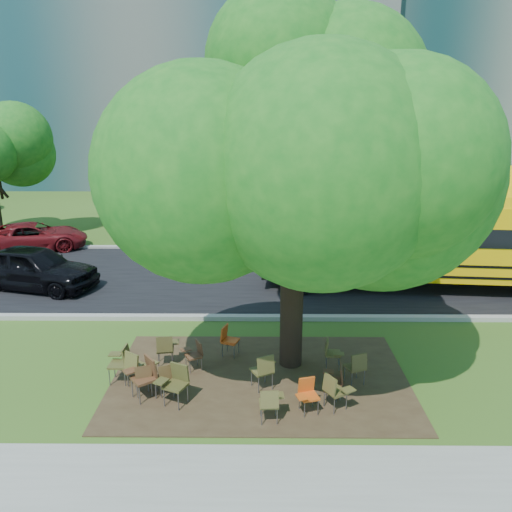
{
  "coord_description": "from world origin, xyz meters",
  "views": [
    {
      "loc": [
        0.99,
        -11.11,
        6.18
      ],
      "look_at": [
        0.87,
        3.36,
        1.93
      ],
      "focal_mm": 35.0,
      "sensor_mm": 36.0,
      "label": 1
    }
  ],
  "objects_px": {
    "chair_14": "(145,374)",
    "chair_15": "(166,347)",
    "chair_3": "(176,380)",
    "chair_8": "(121,360)",
    "chair_0": "(144,376)",
    "chair_9": "(195,352)",
    "school_bus": "(467,239)",
    "chair_13": "(357,365)",
    "chair_1": "(137,366)",
    "chair_4": "(270,402)",
    "main_tree": "(295,131)",
    "chair_6": "(336,378)",
    "chair_5": "(307,392)",
    "chair_11": "(264,368)",
    "chair_7": "(335,389)",
    "chair_10": "(228,338)",
    "chair_12": "(331,351)",
    "bg_car_red": "(34,237)",
    "chair_2": "(166,375)",
    "black_car": "(34,268)"
  },
  "relations": [
    {
      "from": "chair_8",
      "to": "chair_10",
      "type": "xyz_separation_m",
      "value": [
        2.42,
        1.32,
        -0.06
      ]
    },
    {
      "from": "chair_0",
      "to": "chair_4",
      "type": "relative_size",
      "value": 0.99
    },
    {
      "from": "main_tree",
      "to": "school_bus",
      "type": "height_order",
      "value": "main_tree"
    },
    {
      "from": "chair_8",
      "to": "chair_13",
      "type": "distance_m",
      "value": 5.49
    },
    {
      "from": "chair_14",
      "to": "chair_15",
      "type": "xyz_separation_m",
      "value": [
        0.2,
        1.44,
        -0.08
      ]
    },
    {
      "from": "chair_6",
      "to": "chair_11",
      "type": "bearing_deg",
      "value": 88.34
    },
    {
      "from": "chair_6",
      "to": "chair_14",
      "type": "height_order",
      "value": "chair_14"
    },
    {
      "from": "chair_7",
      "to": "chair_13",
      "type": "distance_m",
      "value": 1.25
    },
    {
      "from": "chair_0",
      "to": "chair_1",
      "type": "bearing_deg",
      "value": 109.23
    },
    {
      "from": "chair_0",
      "to": "chair_9",
      "type": "height_order",
      "value": "chair_0"
    },
    {
      "from": "chair_3",
      "to": "chair_4",
      "type": "distance_m",
      "value": 2.14
    },
    {
      "from": "chair_1",
      "to": "bg_car_red",
      "type": "bearing_deg",
      "value": 158.52
    },
    {
      "from": "chair_14",
      "to": "chair_1",
      "type": "bearing_deg",
      "value": -4.4
    },
    {
      "from": "chair_9",
      "to": "chair_12",
      "type": "height_order",
      "value": "chair_12"
    },
    {
      "from": "main_tree",
      "to": "chair_8",
      "type": "bearing_deg",
      "value": -167.4
    },
    {
      "from": "chair_0",
      "to": "chair_8",
      "type": "bearing_deg",
      "value": 122.2
    },
    {
      "from": "chair_9",
      "to": "chair_10",
      "type": "height_order",
      "value": "chair_10"
    },
    {
      "from": "chair_15",
      "to": "chair_3",
      "type": "bearing_deg",
      "value": -80.76
    },
    {
      "from": "chair_6",
      "to": "chair_13",
      "type": "distance_m",
      "value": 0.76
    },
    {
      "from": "chair_15",
      "to": "chair_8",
      "type": "bearing_deg",
      "value": -146.74
    },
    {
      "from": "black_car",
      "to": "chair_9",
      "type": "bearing_deg",
      "value": -117.37
    },
    {
      "from": "chair_0",
      "to": "chair_1",
      "type": "distance_m",
      "value": 0.39
    },
    {
      "from": "chair_7",
      "to": "chair_8",
      "type": "relative_size",
      "value": 0.91
    },
    {
      "from": "bg_car_red",
      "to": "chair_12",
      "type": "bearing_deg",
      "value": -150.73
    },
    {
      "from": "chair_10",
      "to": "chair_12",
      "type": "height_order",
      "value": "chair_10"
    },
    {
      "from": "main_tree",
      "to": "school_bus",
      "type": "bearing_deg",
      "value": 41.26
    },
    {
      "from": "chair_2",
      "to": "chair_6",
      "type": "bearing_deg",
      "value": -30.48
    },
    {
      "from": "chair_2",
      "to": "chair_7",
      "type": "distance_m",
      "value": 3.72
    },
    {
      "from": "chair_0",
      "to": "chair_6",
      "type": "bearing_deg",
      "value": -17.18
    },
    {
      "from": "school_bus",
      "to": "chair_0",
      "type": "relative_size",
      "value": 16.54
    },
    {
      "from": "main_tree",
      "to": "chair_4",
      "type": "bearing_deg",
      "value": -102.82
    },
    {
      "from": "chair_5",
      "to": "chair_14",
      "type": "distance_m",
      "value": 3.57
    },
    {
      "from": "chair_0",
      "to": "bg_car_red",
      "type": "distance_m",
      "value": 14.32
    },
    {
      "from": "chair_12",
      "to": "bg_car_red",
      "type": "bearing_deg",
      "value": -125.66
    },
    {
      "from": "chair_3",
      "to": "chair_8",
      "type": "bearing_deg",
      "value": -7.96
    },
    {
      "from": "chair_0",
      "to": "chair_14",
      "type": "xyz_separation_m",
      "value": [
        0.03,
        -0.08,
        0.11
      ]
    },
    {
      "from": "chair_8",
      "to": "chair_11",
      "type": "xyz_separation_m",
      "value": [
        3.33,
        -0.3,
        -0.02
      ]
    },
    {
      "from": "chair_2",
      "to": "chair_13",
      "type": "height_order",
      "value": "chair_13"
    },
    {
      "from": "main_tree",
      "to": "chair_15",
      "type": "distance_m",
      "value": 6.05
    },
    {
      "from": "school_bus",
      "to": "chair_13",
      "type": "height_order",
      "value": "school_bus"
    },
    {
      "from": "school_bus",
      "to": "black_car",
      "type": "xyz_separation_m",
      "value": [
        -15.36,
        -0.2,
        -1.04
      ]
    },
    {
      "from": "chair_13",
      "to": "chair_14",
      "type": "height_order",
      "value": "chair_14"
    },
    {
      "from": "chair_10",
      "to": "chair_13",
      "type": "distance_m",
      "value": 3.37
    },
    {
      "from": "chair_10",
      "to": "chair_11",
      "type": "height_order",
      "value": "chair_11"
    },
    {
      "from": "chair_1",
      "to": "chair_4",
      "type": "relative_size",
      "value": 1.17
    },
    {
      "from": "chair_4",
      "to": "chair_1",
      "type": "bearing_deg",
      "value": 152.51
    },
    {
      "from": "chair_0",
      "to": "chair_12",
      "type": "xyz_separation_m",
      "value": [
        4.33,
        1.25,
        0.0
      ]
    },
    {
      "from": "main_tree",
      "to": "chair_13",
      "type": "relative_size",
      "value": 10.97
    },
    {
      "from": "chair_3",
      "to": "chair_4",
      "type": "xyz_separation_m",
      "value": [
        2.03,
        -0.68,
        -0.08
      ]
    },
    {
      "from": "chair_4",
      "to": "chair_3",
      "type": "bearing_deg",
      "value": 157.49
    }
  ]
}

